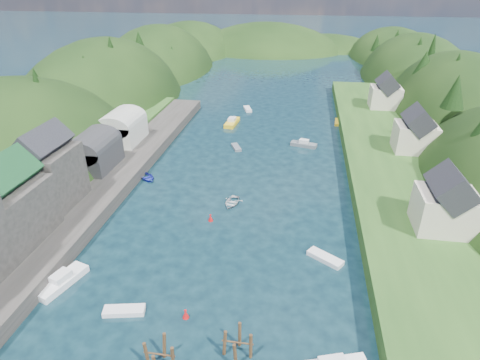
% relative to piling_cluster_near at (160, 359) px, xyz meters
% --- Properties ---
extents(ground, '(600.00, 600.00, 0.00)m').
position_rel_piling_cluster_near_xyz_m(ground, '(2.43, 51.65, -1.14)').
color(ground, black).
rests_on(ground, ground).
extents(hillside_left, '(44.00, 245.56, 52.00)m').
position_rel_piling_cluster_near_xyz_m(hillside_left, '(-42.57, 76.65, -9.17)').
color(hillside_left, black).
rests_on(hillside_left, ground).
extents(hillside_right, '(36.00, 245.56, 48.00)m').
position_rel_piling_cluster_near_xyz_m(hillside_right, '(47.43, 76.65, -8.55)').
color(hillside_right, black).
rests_on(hillside_right, ground).
extents(far_hills, '(103.00, 68.00, 44.00)m').
position_rel_piling_cluster_near_xyz_m(far_hills, '(3.64, 175.66, -11.94)').
color(far_hills, black).
rests_on(far_hills, ground).
extents(hill_trees, '(91.17, 146.89, 12.82)m').
position_rel_piling_cluster_near_xyz_m(hill_trees, '(2.80, 66.66, 10.02)').
color(hill_trees, black).
rests_on(hill_trees, ground).
extents(quay_left, '(12.00, 110.00, 2.00)m').
position_rel_piling_cluster_near_xyz_m(quay_left, '(-21.57, 21.65, -0.14)').
color(quay_left, '#2D2B28').
rests_on(quay_left, ground).
extents(terrace_left_grass, '(12.00, 110.00, 2.50)m').
position_rel_piling_cluster_near_xyz_m(terrace_left_grass, '(-28.57, 21.65, 0.11)').
color(terrace_left_grass, '#234719').
rests_on(terrace_left_grass, ground).
extents(boat_sheds, '(7.00, 21.00, 7.50)m').
position_rel_piling_cluster_near_xyz_m(boat_sheds, '(-23.57, 40.65, 4.13)').
color(boat_sheds, '#2D2D30').
rests_on(boat_sheds, quay_left).
extents(terrace_right, '(16.00, 120.00, 2.40)m').
position_rel_piling_cluster_near_xyz_m(terrace_right, '(27.43, 41.65, 0.06)').
color(terrace_right, '#234719').
rests_on(terrace_right, ground).
extents(right_bank_cottages, '(9.00, 59.24, 8.41)m').
position_rel_piling_cluster_near_xyz_m(right_bank_cottages, '(30.43, 49.99, 4.70)').
color(right_bank_cottages, beige).
rests_on(right_bank_cottages, terrace_right).
extents(piling_cluster_near, '(2.86, 2.70, 3.42)m').
position_rel_piling_cluster_near_xyz_m(piling_cluster_near, '(0.00, 0.00, 0.00)').
color(piling_cluster_near, '#382314').
rests_on(piling_cluster_near, ground).
extents(piling_cluster_far, '(2.90, 2.74, 3.37)m').
position_rel_piling_cluster_near_xyz_m(piling_cluster_far, '(6.56, 2.35, -0.03)').
color(piling_cluster_far, '#382314').
rests_on(piling_cluster_far, ground).
extents(channel_buoy_near, '(0.70, 0.70, 1.10)m').
position_rel_piling_cluster_near_xyz_m(channel_buoy_near, '(0.58, 6.01, -0.66)').
color(channel_buoy_near, '#B40E10').
rests_on(channel_buoy_near, ground).
extents(channel_buoy_far, '(0.70, 0.70, 1.10)m').
position_rel_piling_cluster_near_xyz_m(channel_buoy_far, '(-0.93, 24.10, -0.66)').
color(channel_buoy_far, '#B40E10').
rests_on(channel_buoy_far, ground).
extents(moored_boats, '(37.37, 95.62, 2.44)m').
position_rel_piling_cluster_near_xyz_m(moored_boats, '(-1.23, 16.37, -0.50)').
color(moored_boats, '#586064').
rests_on(moored_boats, ground).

